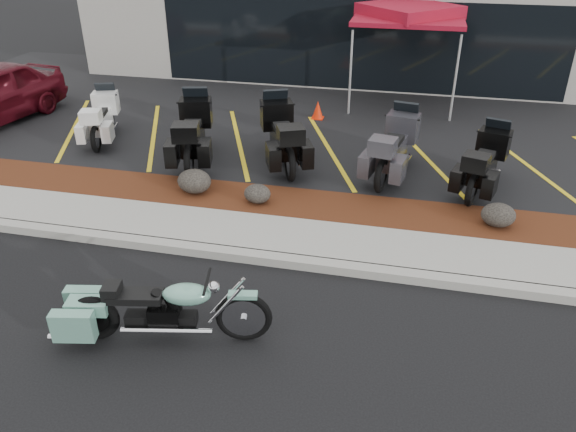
% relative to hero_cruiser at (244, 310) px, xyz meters
% --- Properties ---
extents(ground, '(90.00, 90.00, 0.00)m').
position_rel_hero_cruiser_xyz_m(ground, '(0.08, 0.99, -0.49)').
color(ground, black).
rests_on(ground, ground).
extents(curb, '(24.00, 0.25, 0.15)m').
position_rel_hero_cruiser_xyz_m(curb, '(0.08, 1.89, -0.42)').
color(curb, gray).
rests_on(curb, ground).
extents(sidewalk, '(24.00, 1.20, 0.15)m').
position_rel_hero_cruiser_xyz_m(sidewalk, '(0.08, 2.59, -0.42)').
color(sidewalk, gray).
rests_on(sidewalk, ground).
extents(mulch_bed, '(24.00, 1.20, 0.16)m').
position_rel_hero_cruiser_xyz_m(mulch_bed, '(0.08, 3.79, -0.41)').
color(mulch_bed, '#3A1D0D').
rests_on(mulch_bed, ground).
extents(upper_lot, '(26.00, 9.60, 0.15)m').
position_rel_hero_cruiser_xyz_m(upper_lot, '(0.08, 9.19, -0.42)').
color(upper_lot, black).
rests_on(upper_lot, ground).
extents(dealership_building, '(18.00, 8.16, 4.00)m').
position_rel_hero_cruiser_xyz_m(dealership_building, '(0.08, 15.46, 1.51)').
color(dealership_building, '#9A968B').
rests_on(dealership_building, ground).
extents(boulder_left, '(0.67, 0.56, 0.47)m').
position_rel_hero_cruiser_xyz_m(boulder_left, '(-2.14, 3.76, -0.10)').
color(boulder_left, black).
rests_on(boulder_left, mulch_bed).
extents(boulder_mid, '(0.51, 0.43, 0.36)m').
position_rel_hero_cruiser_xyz_m(boulder_mid, '(-0.82, 3.61, -0.15)').
color(boulder_mid, black).
rests_on(boulder_mid, mulch_bed).
extents(boulder_right, '(0.59, 0.49, 0.42)m').
position_rel_hero_cruiser_xyz_m(boulder_right, '(3.54, 3.69, -0.13)').
color(boulder_right, black).
rests_on(boulder_right, mulch_bed).
extents(hero_cruiser, '(2.90, 1.26, 0.99)m').
position_rel_hero_cruiser_xyz_m(hero_cruiser, '(0.00, 0.00, 0.00)').
color(hero_cruiser, '#6AA58F').
rests_on(hero_cruiser, ground).
extents(touring_white, '(1.35, 2.20, 1.20)m').
position_rel_hero_cruiser_xyz_m(touring_white, '(-5.53, 6.68, 0.25)').
color(touring_white, white).
rests_on(touring_white, upper_lot).
extents(touring_black_front, '(1.52, 2.61, 1.43)m').
position_rel_hero_cruiser_xyz_m(touring_black_front, '(-2.94, 6.10, 0.37)').
color(touring_black_front, black).
rests_on(touring_black_front, upper_lot).
extents(touring_black_mid, '(1.82, 2.60, 1.42)m').
position_rel_hero_cruiser_xyz_m(touring_black_mid, '(-1.13, 6.34, 0.36)').
color(touring_black_mid, black).
rests_on(touring_black_mid, upper_lot).
extents(touring_grey, '(1.32, 2.45, 1.35)m').
position_rel_hero_cruiser_xyz_m(touring_grey, '(1.74, 6.27, 0.33)').
color(touring_grey, '#333237').
rests_on(touring_grey, upper_lot).
extents(touring_black_rear, '(1.43, 2.29, 1.25)m').
position_rel_hero_cruiser_xyz_m(touring_black_rear, '(3.59, 5.89, 0.28)').
color(touring_black_rear, black).
rests_on(touring_black_rear, upper_lot).
extents(traffic_cone, '(0.37, 0.37, 0.47)m').
position_rel_hero_cruiser_xyz_m(traffic_cone, '(-0.57, 8.69, -0.11)').
color(traffic_cone, red).
rests_on(traffic_cone, upper_lot).
extents(popup_canopy, '(3.59, 3.59, 2.68)m').
position_rel_hero_cruiser_xyz_m(popup_canopy, '(1.52, 10.62, 2.09)').
color(popup_canopy, silver).
rests_on(popup_canopy, upper_lot).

